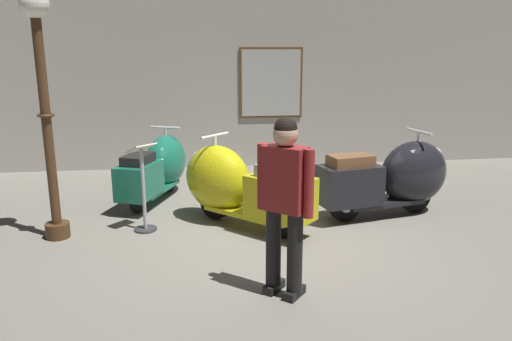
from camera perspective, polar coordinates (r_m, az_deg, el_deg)
ground_plane at (r=5.73m, az=1.79°, el=-8.33°), size 60.00×60.00×0.00m
showroom_back_wall at (r=9.22m, az=-3.13°, el=10.71°), size 18.00×0.63×3.31m
scooter_0 at (r=7.39m, az=-11.35°, el=0.38°), size 1.05×1.77×1.04m
scooter_1 at (r=6.13m, az=-2.42°, el=-1.73°), size 1.70×1.67×1.13m
scooter_2 at (r=6.75m, az=15.95°, el=-0.80°), size 1.93×0.92×1.14m
lamppost at (r=5.95m, az=-23.61°, el=7.87°), size 0.32×0.32×2.81m
visitor_0 at (r=4.23m, az=3.38°, el=-2.94°), size 0.44×0.41×1.63m
info_stanchion at (r=6.09m, az=-13.03°, el=-2.80°), size 0.38×0.39×1.10m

